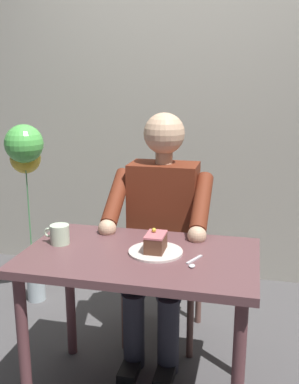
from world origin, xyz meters
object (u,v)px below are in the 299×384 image
at_px(seated_person, 161,231).
at_px(coffee_cup, 59,234).
at_px(dessert_spoon, 193,263).
at_px(balloon_display, 26,169).
at_px(chair, 167,251).
at_px(dining_table, 140,275).
at_px(cake_slice, 156,242).

distance_m(seated_person, coffee_cup, 0.57).
bearing_deg(dessert_spoon, balloon_display, -34.41).
bearing_deg(dessert_spoon, seated_person, -64.44).
distance_m(chair, balloon_display, 1.02).
relative_size(dining_table, seated_person, 0.79).
relative_size(dining_table, chair, 1.14).
height_order(chair, dessert_spoon, chair).
bearing_deg(balloon_display, cake_slice, 144.06).
bearing_deg(seated_person, balloon_display, -17.66).
bearing_deg(dining_table, cake_slice, -163.42).
distance_m(seated_person, dessert_spoon, 0.56).
relative_size(seated_person, balloon_display, 1.08).
xyz_separation_m(seated_person, dessert_spoon, (-0.24, 0.50, 0.05)).
bearing_deg(chair, cake_slice, 96.38).
height_order(cake_slice, balloon_display, balloon_display).
bearing_deg(seated_person, dining_table, 90.00).
distance_m(coffee_cup, balloon_display, 0.90).
xyz_separation_m(chair, seated_person, (0.00, 0.17, 0.18)).
relative_size(dining_table, cake_slice, 8.24).
bearing_deg(dessert_spoon, chair, -70.27).
height_order(dining_table, dessert_spoon, dessert_spoon).
height_order(seated_person, coffee_cup, seated_person).
height_order(seated_person, dessert_spoon, seated_person).
bearing_deg(balloon_display, coffee_cup, 127.18).
distance_m(seated_person, cake_slice, 0.44).
distance_m(seated_person, balloon_display, 1.00).
xyz_separation_m(chair, balloon_display, (0.92, -0.13, 0.42)).
xyz_separation_m(chair, cake_slice, (-0.07, 0.59, 0.28)).
distance_m(dessert_spoon, balloon_display, 1.42).
height_order(dining_table, coffee_cup, coffee_cup).
xyz_separation_m(dining_table, coffee_cup, (0.39, -0.03, 0.15)).
height_order(dining_table, balloon_display, balloon_display).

